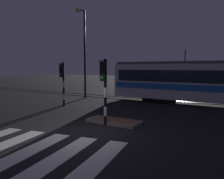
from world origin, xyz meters
TOP-DOWN VIEW (x-y plane):
  - ground_plane at (0.00, 0.00)m, footprint 120.00×120.00m
  - rail_near at (0.00, 9.92)m, footprint 80.00×0.12m
  - rail_far at (0.00, 11.35)m, footprint 80.00×0.12m
  - crosswalk_zebra at (-0.00, -2.81)m, footprint 6.42×5.56m
  - traffic_island at (0.29, 2.32)m, footprint 2.70×1.16m
  - traffic_light_median_centre at (0.17, 1.66)m, footprint 0.36×0.42m
  - traffic_light_corner_far_left at (-5.42, 4.65)m, footprint 0.36×0.42m
  - street_lamp_trackside_left at (-6.93, 8.87)m, footprint 0.44×1.21m
  - tram at (4.00, 10.63)m, footprint 16.05×2.58m

SIDE VIEW (x-z plane):
  - ground_plane at x=0.00m, z-range 0.00..0.00m
  - crosswalk_zebra at x=0.00m, z-range 0.00..0.02m
  - rail_near at x=0.00m, z-range 0.00..0.03m
  - rail_far at x=0.00m, z-range 0.00..0.03m
  - traffic_island at x=0.29m, z-range 0.00..0.18m
  - tram at x=4.00m, z-range -0.33..3.82m
  - traffic_light_corner_far_left at x=-5.42m, z-range 0.50..3.66m
  - traffic_light_median_centre at x=0.17m, z-range 0.51..3.71m
  - street_lamp_trackside_left at x=-6.93m, z-range 1.00..8.92m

